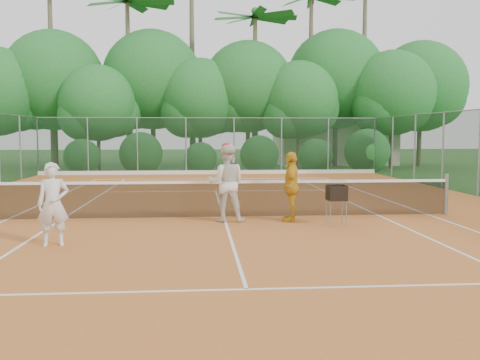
% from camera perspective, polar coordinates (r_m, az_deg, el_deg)
% --- Properties ---
extents(ground, '(120.00, 120.00, 0.00)m').
position_cam_1_polar(ground, '(13.85, -1.72, -4.11)').
color(ground, '#214A1A').
rests_on(ground, ground).
extents(clay_court, '(18.00, 36.00, 0.02)m').
position_cam_1_polar(clay_court, '(13.85, -1.72, -4.07)').
color(clay_court, '#B9682A').
rests_on(clay_court, ground).
extents(club_building, '(8.00, 5.00, 3.00)m').
position_cam_1_polar(club_building, '(38.89, 9.88, 3.90)').
color(club_building, beige).
rests_on(club_building, ground).
extents(tennis_net, '(11.97, 0.10, 1.10)m').
position_cam_1_polar(tennis_net, '(13.78, -1.73, -1.93)').
color(tennis_net, gray).
rests_on(tennis_net, clay_court).
extents(player_white, '(0.66, 0.51, 1.62)m').
position_cam_1_polar(player_white, '(10.94, -19.31, -2.44)').
color(player_white, silver).
rests_on(player_white, clay_court).
extents(player_center_grp, '(1.00, 0.81, 1.94)m').
position_cam_1_polar(player_center_grp, '(13.15, -1.46, -0.29)').
color(player_center_grp, silver).
rests_on(player_center_grp, clay_court).
extents(player_yellow, '(0.62, 1.07, 1.72)m').
position_cam_1_polar(player_yellow, '(13.26, 5.49, -0.70)').
color(player_yellow, gold).
rests_on(player_yellow, clay_court).
extents(ball_hopper, '(0.42, 0.42, 0.96)m').
position_cam_1_polar(ball_hopper, '(12.72, 10.27, -1.44)').
color(ball_hopper, gray).
rests_on(ball_hopper, clay_court).
extents(stray_ball_a, '(0.07, 0.07, 0.07)m').
position_cam_1_polar(stray_ball_a, '(25.82, -11.81, 0.14)').
color(stray_ball_a, '#BDD832').
rests_on(stray_ball_a, clay_court).
extents(stray_ball_b, '(0.07, 0.07, 0.07)m').
position_cam_1_polar(stray_ball_b, '(25.86, 4.38, 0.24)').
color(stray_ball_b, gold).
rests_on(stray_ball_b, clay_court).
extents(stray_ball_c, '(0.07, 0.07, 0.07)m').
position_cam_1_polar(stray_ball_c, '(22.45, 3.65, -0.48)').
color(stray_ball_c, yellow).
rests_on(stray_ball_c, clay_court).
extents(court_markings, '(11.03, 23.83, 0.01)m').
position_cam_1_polar(court_markings, '(13.85, -1.72, -4.02)').
color(court_markings, white).
rests_on(court_markings, clay_court).
extents(fence_back, '(18.07, 0.07, 3.00)m').
position_cam_1_polar(fence_back, '(28.68, -3.21, 3.65)').
color(fence_back, '#19381E').
rests_on(fence_back, clay_court).
extents(tropical_treeline, '(32.10, 8.49, 15.03)m').
position_cam_1_polar(tropical_treeline, '(34.07, -1.00, 9.91)').
color(tropical_treeline, brown).
rests_on(tropical_treeline, ground).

